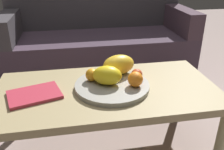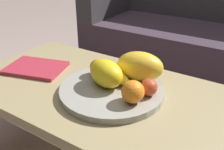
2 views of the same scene
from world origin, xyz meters
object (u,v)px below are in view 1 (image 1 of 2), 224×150
object	(u,v)px
coffee_table	(108,96)
melon_smaller_beside	(119,65)
melon_large_front	(108,76)
magazine	(34,95)
orange_front	(92,75)
orange_left	(135,79)
apple_front	(137,75)
couch	(99,42)
fruit_bowl	(112,86)
banana_bunch	(108,74)

from	to	relation	value
coffee_table	melon_smaller_beside	size ratio (longest dim) A/B	6.42
melon_large_front	magazine	size ratio (longest dim) A/B	0.60
orange_front	orange_left	world-z (taller)	orange_left
apple_front	melon_large_front	bearing A→B (deg)	-170.67
couch	apple_front	bearing A→B (deg)	-86.59
couch	fruit_bowl	distance (m)	1.14
banana_bunch	apple_front	bearing A→B (deg)	-17.71
fruit_bowl	orange_left	distance (m)	0.13
orange_front	apple_front	distance (m)	0.24
couch	fruit_bowl	bearing A→B (deg)	-93.71
banana_bunch	magazine	xyz separation A→B (m)	(-0.39, -0.09, -0.04)
orange_left	banana_bunch	world-z (taller)	orange_left
coffee_table	orange_left	xyz separation A→B (m)	(0.14, -0.05, 0.11)
fruit_bowl	magazine	xyz separation A→B (m)	(-0.40, -0.02, -0.00)
couch	apple_front	world-z (taller)	couch
banana_bunch	melon_smaller_beside	bearing A→B (deg)	31.51
melon_large_front	melon_smaller_beside	size ratio (longest dim) A/B	0.83
coffee_table	apple_front	size ratio (longest dim) A/B	18.92
melon_smaller_beside	orange_left	xyz separation A→B (m)	(0.05, -0.16, -0.02)
melon_large_front	melon_smaller_beside	bearing A→B (deg)	55.37
melon_smaller_beside	orange_left	size ratio (longest dim) A/B	2.31
coffee_table	melon_large_front	size ratio (longest dim) A/B	7.75
couch	magazine	world-z (taller)	couch
melon_smaller_beside	orange_left	world-z (taller)	melon_smaller_beside
orange_left	coffee_table	bearing A→B (deg)	161.31
orange_front	melon_large_front	bearing A→B (deg)	-36.89
orange_front	apple_front	bearing A→B (deg)	-7.53
couch	orange_left	size ratio (longest dim) A/B	21.54
coffee_table	fruit_bowl	size ratio (longest dim) A/B	2.98
coffee_table	couch	world-z (taller)	couch
coffee_table	couch	size ratio (longest dim) A/B	0.69
magazine	orange_left	bearing A→B (deg)	-19.80
orange_left	apple_front	bearing A→B (deg)	69.06
coffee_table	fruit_bowl	xyz separation A→B (m)	(0.02, 0.00, 0.06)
fruit_bowl	apple_front	distance (m)	0.15
melon_large_front	banana_bunch	bearing A→B (deg)	80.95
apple_front	banana_bunch	xyz separation A→B (m)	(-0.15, 0.05, -0.00)
fruit_bowl	apple_front	size ratio (longest dim) A/B	6.36
fruit_bowl	orange_front	xyz separation A→B (m)	(-0.10, 0.05, 0.05)
coffee_table	melon_large_front	bearing A→B (deg)	-57.37
melon_smaller_beside	orange_front	size ratio (longest dim) A/B	2.63
orange_front	orange_left	distance (m)	0.23
couch	apple_front	distance (m)	1.12
melon_smaller_beside	melon_large_front	bearing A→B (deg)	-124.63
melon_large_front	melon_smaller_beside	world-z (taller)	melon_smaller_beside
melon_smaller_beside	banana_bunch	size ratio (longest dim) A/B	1.11
apple_front	coffee_table	bearing A→B (deg)	-172.13
couch	coffee_table	bearing A→B (deg)	-94.95
couch	banana_bunch	world-z (taller)	couch
coffee_table	orange_left	world-z (taller)	orange_left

